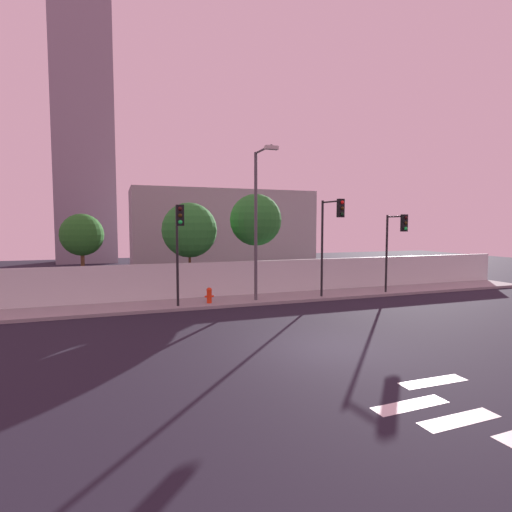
# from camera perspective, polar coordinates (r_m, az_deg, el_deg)

# --- Properties ---
(ground_plane) EXTENTS (80.00, 80.00, 0.00)m
(ground_plane) POSITION_cam_1_polar(r_m,az_deg,el_deg) (12.93, 10.03, -12.96)
(ground_plane) COLOR black
(sidewalk) EXTENTS (36.00, 2.40, 0.15)m
(sidewalk) POSITION_cam_1_polar(r_m,az_deg,el_deg) (20.23, -1.63, -6.39)
(sidewalk) COLOR gray
(sidewalk) RESTS_ON ground
(perimeter_wall) EXTENTS (36.00, 0.18, 1.80)m
(perimeter_wall) POSITION_cam_1_polar(r_m,az_deg,el_deg) (21.29, -2.71, -3.20)
(perimeter_wall) COLOR silver
(perimeter_wall) RESTS_ON sidewalk
(crosswalk_marking) EXTENTS (3.24, 3.04, 0.01)m
(crosswalk_marking) POSITION_cam_1_polar(r_m,az_deg,el_deg) (9.87, 26.84, -18.91)
(crosswalk_marking) COLOR silver
(crosswalk_marking) RESTS_ON ground
(traffic_light_left) EXTENTS (0.35, 1.44, 4.59)m
(traffic_light_left) POSITION_cam_1_polar(r_m,az_deg,el_deg) (17.81, -11.07, 3.20)
(traffic_light_left) COLOR black
(traffic_light_left) RESTS_ON sidewalk
(traffic_light_center) EXTENTS (0.45, 1.67, 5.01)m
(traffic_light_center) POSITION_cam_1_polar(r_m,az_deg,el_deg) (20.33, 10.83, 4.15)
(traffic_light_center) COLOR black
(traffic_light_center) RESTS_ON sidewalk
(traffic_light_right) EXTENTS (0.37, 1.47, 4.30)m
(traffic_light_right) POSITION_cam_1_polar(r_m,az_deg,el_deg) (22.70, 19.55, 2.74)
(traffic_light_right) COLOR black
(traffic_light_right) RESTS_ON sidewalk
(street_lamp_curbside) EXTENTS (0.60, 2.20, 7.29)m
(street_lamp_curbside) POSITION_cam_1_polar(r_m,az_deg,el_deg) (19.34, 0.26, 6.16)
(street_lamp_curbside) COLOR #4C4C51
(street_lamp_curbside) RESTS_ON sidewalk
(fire_hydrant) EXTENTS (0.44, 0.26, 0.75)m
(fire_hydrant) POSITION_cam_1_polar(r_m,az_deg,el_deg) (19.18, -6.75, -5.56)
(fire_hydrant) COLOR red
(fire_hydrant) RESTS_ON sidewalk
(roadside_tree_leftmost) EXTENTS (2.10, 2.10, 4.46)m
(roadside_tree_leftmost) POSITION_cam_1_polar(r_m,az_deg,el_deg) (21.63, -23.79, 2.76)
(roadside_tree_leftmost) COLOR brown
(roadside_tree_leftmost) RESTS_ON ground
(roadside_tree_midleft) EXTENTS (3.00, 3.00, 5.12)m
(roadside_tree_midleft) POSITION_cam_1_polar(r_m,az_deg,el_deg) (21.92, -9.57, 3.69)
(roadside_tree_midleft) COLOR brown
(roadside_tree_midleft) RESTS_ON ground
(roadside_tree_midright) EXTENTS (2.99, 2.99, 5.69)m
(roadside_tree_midright) POSITION_cam_1_polar(r_m,az_deg,el_deg) (22.92, -0.03, 5.21)
(roadside_tree_midright) COLOR brown
(roadside_tree_midright) RESTS_ON ground
(low_building_distant) EXTENTS (15.58, 6.00, 6.93)m
(low_building_distant) POSITION_cam_1_polar(r_m,az_deg,el_deg) (35.38, -4.88, 3.68)
(low_building_distant) COLOR #969696
(low_building_distant) RESTS_ON ground
(tower_on_skyline) EXTENTS (5.90, 5.00, 32.01)m
(tower_on_skyline) POSITION_cam_1_polar(r_m,az_deg,el_deg) (47.85, -23.47, 18.68)
(tower_on_skyline) COLOR gray
(tower_on_skyline) RESTS_ON ground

